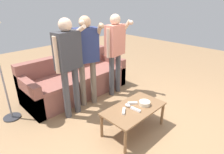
% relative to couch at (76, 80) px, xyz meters
% --- Properties ---
extents(ground_plane, '(12.00, 12.00, 0.00)m').
position_rel_couch_xyz_m(ground_plane, '(0.02, -1.57, -0.29)').
color(ground_plane, '#93704C').
extents(couch, '(2.13, 0.85, 0.81)m').
position_rel_couch_xyz_m(couch, '(0.00, 0.00, 0.00)').
color(couch, brown).
rests_on(couch, ground).
extents(coffee_table, '(0.95, 0.53, 0.40)m').
position_rel_couch_xyz_m(coffee_table, '(-0.09, -1.64, 0.06)').
color(coffee_table, brown).
rests_on(coffee_table, ground).
extents(snack_bowl, '(0.17, 0.17, 0.06)m').
position_rel_couch_xyz_m(snack_bowl, '(0.09, -1.70, 0.13)').
color(snack_bowl, beige).
rests_on(snack_bowl, coffee_table).
extents(game_remote_nunchuk, '(0.06, 0.09, 0.05)m').
position_rel_couch_xyz_m(game_remote_nunchuk, '(-0.13, -1.55, 0.13)').
color(game_remote_nunchuk, white).
rests_on(game_remote_nunchuk, coffee_table).
extents(player_left, '(0.50, 0.32, 1.64)m').
position_rel_couch_xyz_m(player_left, '(-0.50, -0.62, 0.74)').
color(player_left, '#47474C').
rests_on(player_left, ground).
extents(player_center, '(0.46, 0.48, 1.63)m').
position_rel_couch_xyz_m(player_center, '(-0.08, -0.54, 0.73)').
color(player_center, '#756656').
rests_on(player_center, ground).
extents(player_right, '(0.51, 0.37, 1.63)m').
position_rel_couch_xyz_m(player_right, '(0.60, -0.57, 0.73)').
color(player_right, '#47474C').
rests_on(player_right, ground).
extents(game_remote_wand_near, '(0.13, 0.12, 0.03)m').
position_rel_couch_xyz_m(game_remote_wand_near, '(-0.02, -1.55, 0.12)').
color(game_remote_wand_near, white).
rests_on(game_remote_wand_near, coffee_table).
extents(game_remote_wand_far, '(0.15, 0.13, 0.03)m').
position_rel_couch_xyz_m(game_remote_wand_far, '(-0.28, -1.61, 0.12)').
color(game_remote_wand_far, white).
rests_on(game_remote_wand_far, coffee_table).
extents(game_remote_wand_spare, '(0.05, 0.16, 0.03)m').
position_rel_couch_xyz_m(game_remote_wand_spare, '(-0.12, -1.70, 0.12)').
color(game_remote_wand_spare, white).
rests_on(game_remote_wand_spare, coffee_table).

